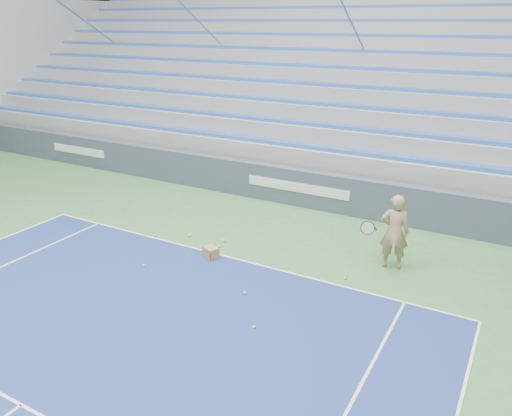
{
  "coord_description": "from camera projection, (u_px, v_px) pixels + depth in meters",
  "views": [
    {
      "loc": [
        5.71,
        3.09,
        5.18
      ],
      "look_at": [
        0.5,
        12.38,
        1.15
      ],
      "focal_mm": 35.0,
      "sensor_mm": 36.0,
      "label": 1
    }
  ],
  "objects": [
    {
      "name": "tennis_ball_4",
      "position": [
        219.0,
        246.0,
        12.08
      ],
      "size": [
        0.07,
        0.07,
        0.07
      ],
      "primitive_type": "sphere",
      "color": "#CFF131",
      "rests_on": "ground"
    },
    {
      "name": "bleachers",
      "position": [
        364.0,
        100.0,
        18.71
      ],
      "size": [
        31.0,
        9.15,
        7.3
      ],
      "color": "gray",
      "rests_on": "ground"
    },
    {
      "name": "tennis_player",
      "position": [
        394.0,
        232.0,
        10.85
      ],
      "size": [
        0.96,
        0.89,
        1.71
      ],
      "color": "tan",
      "rests_on": "ground"
    },
    {
      "name": "tennis_ball_1",
      "position": [
        245.0,
        293.0,
        10.02
      ],
      "size": [
        0.07,
        0.07,
        0.07
      ],
      "primitive_type": "sphere",
      "color": "#CFF131",
      "rests_on": "ground"
    },
    {
      "name": "tennis_ball_3",
      "position": [
        155.0,
        235.0,
        12.7
      ],
      "size": [
        0.07,
        0.07,
        0.07
      ],
      "primitive_type": "sphere",
      "color": "#CFF131",
      "rests_on": "ground"
    },
    {
      "name": "tennis_ball_0",
      "position": [
        345.0,
        278.0,
        10.59
      ],
      "size": [
        0.07,
        0.07,
        0.07
      ],
      "primitive_type": "sphere",
      "color": "#CFF131",
      "rests_on": "ground"
    },
    {
      "name": "tennis_ball_7",
      "position": [
        189.0,
        235.0,
        12.71
      ],
      "size": [
        0.07,
        0.07,
        0.07
      ],
      "primitive_type": "sphere",
      "color": "#CFF131",
      "rests_on": "ground"
    },
    {
      "name": "tennis_ball_2",
      "position": [
        143.0,
        266.0,
        11.14
      ],
      "size": [
        0.07,
        0.07,
        0.07
      ],
      "primitive_type": "sphere",
      "color": "#CFF131",
      "rests_on": "ground"
    },
    {
      "name": "tennis_ball_5",
      "position": [
        224.0,
        241.0,
        12.39
      ],
      "size": [
        0.07,
        0.07,
        0.07
      ],
      "primitive_type": "sphere",
      "color": "#CFF131",
      "rests_on": "ground"
    },
    {
      "name": "ball_box",
      "position": [
        211.0,
        253.0,
        11.54
      ],
      "size": [
        0.43,
        0.39,
        0.26
      ],
      "color": "#9B754B",
      "rests_on": "ground"
    },
    {
      "name": "tennis_ball_6",
      "position": [
        254.0,
        327.0,
        8.91
      ],
      "size": [
        0.07,
        0.07,
        0.07
      ],
      "primitive_type": "sphere",
      "color": "#CFF131",
      "rests_on": "ground"
    },
    {
      "name": "sponsor_barrier",
      "position": [
        299.0,
        187.0,
        14.68
      ],
      "size": [
        30.0,
        0.32,
        1.1
      ],
      "color": "#3A4458",
      "rests_on": "ground"
    }
  ]
}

